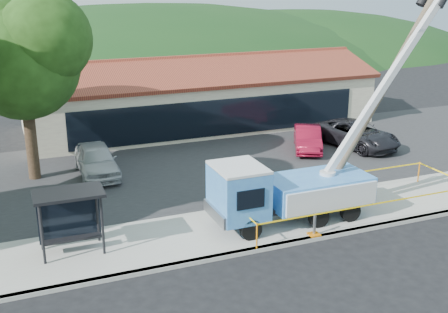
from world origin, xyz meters
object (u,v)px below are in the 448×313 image
at_px(utility_truck, 289,186).
at_px(car_dark, 355,148).
at_px(car_silver, 98,177).
at_px(car_red, 307,151).
at_px(leaning_pole, 387,82).
at_px(bus_shelter, 69,207).

relative_size(utility_truck, car_dark, 2.00).
distance_m(car_silver, car_red, 11.80).
xyz_separation_m(leaning_pole, car_silver, (-10.78, 8.01, -5.37)).
distance_m(utility_truck, car_silver, 10.60).
xyz_separation_m(leaning_pole, car_red, (1.02, 7.77, -5.37)).
xyz_separation_m(utility_truck, car_red, (5.71, 8.28, -1.61)).
xyz_separation_m(bus_shelter, car_silver, (2.26, 7.84, -1.82)).
bearing_deg(utility_truck, leaning_pole, 6.24).
relative_size(utility_truck, bus_shelter, 4.45).
xyz_separation_m(leaning_pole, bus_shelter, (-13.04, 0.17, -3.55)).
distance_m(leaning_pole, car_red, 9.50).
xyz_separation_m(utility_truck, car_silver, (-6.09, 8.52, -1.61)).
relative_size(car_silver, car_red, 1.12).
height_order(car_silver, car_red, car_silver).
distance_m(utility_truck, bus_shelter, 8.38).
bearing_deg(car_silver, utility_truck, -53.38).
distance_m(bus_shelter, car_red, 16.08).
bearing_deg(leaning_pole, car_dark, 61.63).
bearing_deg(car_silver, leaning_pole, -35.54).
height_order(leaning_pole, car_silver, leaning_pole).
bearing_deg(car_silver, bus_shelter, -104.99).
distance_m(car_silver, car_dark, 14.72).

